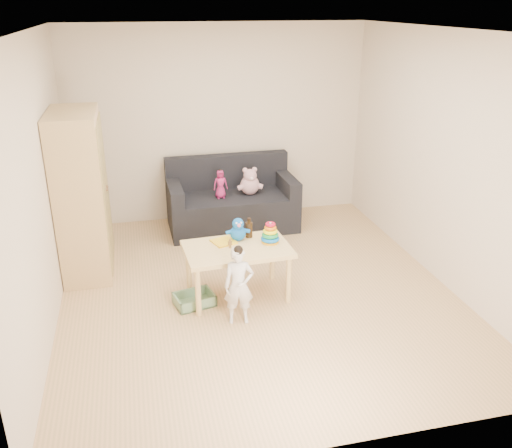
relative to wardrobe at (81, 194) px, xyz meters
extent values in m
plane|color=tan|center=(1.74, -0.91, -0.90)|extent=(4.50, 4.50, 0.00)
plane|color=white|center=(1.74, -0.91, 1.70)|extent=(4.50, 4.50, 0.00)
plane|color=beige|center=(1.74, 1.34, 0.40)|extent=(4.00, 0.00, 4.00)
plane|color=beige|center=(1.74, -3.16, 0.40)|extent=(4.00, 0.00, 4.00)
plane|color=beige|center=(-0.26, -0.91, 0.40)|extent=(0.00, 4.50, 4.50)
plane|color=beige|center=(3.74, -0.91, 0.40)|extent=(0.00, 4.50, 4.50)
cube|color=tan|center=(0.00, 0.00, 0.00)|extent=(0.50, 1.00, 1.80)
cube|color=black|center=(1.81, 0.81, -0.66)|extent=(1.68, 0.86, 0.47)
cube|color=#EFCA83|center=(1.52, -0.99, -0.62)|extent=(1.09, 0.72, 0.55)
imported|color=silver|center=(1.44, -1.47, -0.52)|extent=(0.30, 0.22, 0.75)
imported|color=#B52264|center=(1.65, 0.73, -0.25)|extent=(0.19, 0.13, 0.36)
cylinder|color=orange|center=(1.87, -0.95, -0.33)|extent=(0.18, 0.18, 0.02)
cylinder|color=silver|center=(1.87, -0.95, -0.23)|extent=(0.02, 0.02, 0.21)
torus|color=blue|center=(1.87, -0.95, -0.30)|extent=(0.19, 0.19, 0.04)
torus|color=#158B43|center=(1.87, -0.95, -0.26)|extent=(0.17, 0.17, 0.04)
torus|color=#FFF30D|center=(1.87, -0.95, -0.22)|extent=(0.15, 0.15, 0.04)
torus|color=orange|center=(1.87, -0.95, -0.18)|extent=(0.13, 0.13, 0.04)
torus|color=#BB0B28|center=(1.87, -0.95, -0.14)|extent=(0.10, 0.10, 0.04)
cylinder|color=black|center=(1.69, -0.77, -0.26)|extent=(0.07, 0.07, 0.16)
cylinder|color=black|center=(1.69, -0.77, -0.17)|extent=(0.03, 0.03, 0.05)
cylinder|color=black|center=(1.69, -0.77, -0.14)|extent=(0.04, 0.04, 0.01)
cube|color=yellow|center=(1.41, -0.84, -0.34)|extent=(0.28, 0.28, 0.02)
camera|label=1|loc=(0.59, -5.82, 1.94)|focal=38.00mm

